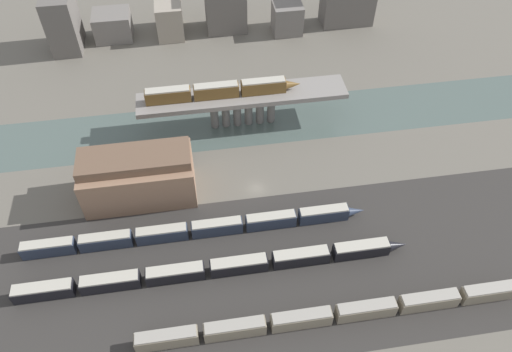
{
  "coord_description": "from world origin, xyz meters",
  "views": [
    {
      "loc": [
        -12.41,
        -81.01,
        95.76
      ],
      "look_at": [
        0.0,
        0.44,
        4.21
      ],
      "focal_mm": 35.0,
      "sensor_mm": 36.0,
      "label": 1
    }
  ],
  "objects_px": {
    "train_yard_near": "(340,314)",
    "train_yard_far": "(195,230)",
    "train_on_bridge": "(221,90)",
    "warehouse_building": "(138,176)",
    "train_yard_mid": "(215,268)"
  },
  "relations": [
    {
      "from": "train_yard_near",
      "to": "train_yard_far",
      "type": "bearing_deg",
      "value": 137.52
    },
    {
      "from": "train_on_bridge",
      "to": "warehouse_building",
      "type": "relative_size",
      "value": 1.56
    },
    {
      "from": "train_on_bridge",
      "to": "train_yard_far",
      "type": "distance_m",
      "value": 39.73
    },
    {
      "from": "train_yard_far",
      "to": "train_yard_near",
      "type": "bearing_deg",
      "value": -42.48
    },
    {
      "from": "train_yard_near",
      "to": "train_yard_mid",
      "type": "height_order",
      "value": "train_yard_near"
    },
    {
      "from": "train_yard_near",
      "to": "train_yard_mid",
      "type": "xyz_separation_m",
      "value": [
        -24.17,
        14.5,
        -0.16
      ]
    },
    {
      "from": "train_yard_near",
      "to": "train_yard_far",
      "type": "relative_size",
      "value": 1.06
    },
    {
      "from": "warehouse_building",
      "to": "train_yard_mid",
      "type": "bearing_deg",
      "value": -58.21
    },
    {
      "from": "train_yard_near",
      "to": "warehouse_building",
      "type": "xyz_separation_m",
      "value": [
        -39.93,
        39.94,
        4.57
      ]
    },
    {
      "from": "train_on_bridge",
      "to": "warehouse_building",
      "type": "xyz_separation_m",
      "value": [
        -22.73,
        -22.24,
        -5.95
      ]
    },
    {
      "from": "train_yard_mid",
      "to": "train_on_bridge",
      "type": "bearing_deg",
      "value": 81.69
    },
    {
      "from": "train_yard_near",
      "to": "warehouse_building",
      "type": "relative_size",
      "value": 3.15
    },
    {
      "from": "train_yard_mid",
      "to": "train_yard_far",
      "type": "xyz_separation_m",
      "value": [
        -3.5,
        10.83,
        0.12
      ]
    },
    {
      "from": "train_yard_near",
      "to": "train_yard_mid",
      "type": "bearing_deg",
      "value": 149.04
    },
    {
      "from": "train_yard_near",
      "to": "warehouse_building",
      "type": "height_order",
      "value": "warehouse_building"
    }
  ]
}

